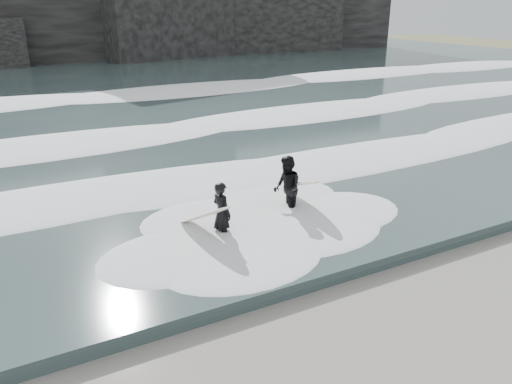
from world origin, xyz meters
TOP-DOWN VIEW (x-y plane):
  - ground at (0.00, 0.00)m, footprint 120.00×120.00m
  - sea at (0.00, 29.00)m, footprint 90.00×52.00m
  - headland at (0.00, 46.00)m, footprint 70.00×9.00m
  - foam_near at (0.00, 9.00)m, footprint 60.00×3.20m
  - foam_mid at (0.00, 16.00)m, footprint 60.00×4.00m
  - foam_far at (0.00, 25.00)m, footprint 60.00×4.80m
  - surfer_left at (-2.16, 5.76)m, footprint 1.14×1.90m
  - surfer_right at (0.02, 6.24)m, footprint 1.23×1.93m

SIDE VIEW (x-z plane):
  - ground at x=0.00m, z-range 0.00..0.00m
  - sea at x=0.00m, z-range 0.00..0.30m
  - foam_near at x=0.00m, z-range 0.30..0.50m
  - foam_mid at x=0.00m, z-range 0.30..0.54m
  - foam_far at x=0.00m, z-range 0.30..0.60m
  - surfer_left at x=-2.16m, z-range 0.01..1.51m
  - surfer_right at x=0.02m, z-range 0.01..1.67m
  - headland at x=0.00m, z-range 0.00..10.00m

